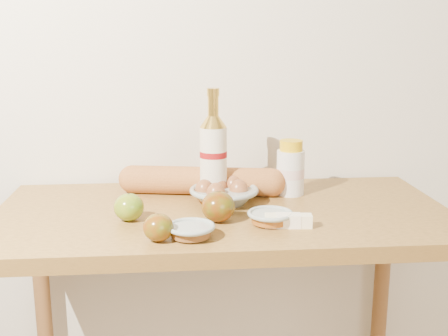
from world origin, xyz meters
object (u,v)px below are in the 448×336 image
at_px(egg_bowl, 223,193).
at_px(baguette, 201,181).
at_px(bourbon_bottle, 213,155).
at_px(cream_bottle, 291,169).
at_px(table, 223,253).

bearing_deg(egg_bowl, baguette, 121.87).
xyz_separation_m(bourbon_bottle, cream_bottle, (0.22, 0.02, -0.05)).
xyz_separation_m(cream_bottle, baguette, (-0.26, 0.02, -0.03)).
bearing_deg(bourbon_bottle, cream_bottle, 8.88).
height_order(cream_bottle, egg_bowl, cream_bottle).
height_order(cream_bottle, baguette, cream_bottle).
xyz_separation_m(egg_bowl, baguette, (-0.06, 0.09, 0.01)).
relative_size(bourbon_bottle, egg_bowl, 1.24).
relative_size(table, bourbon_bottle, 3.86).
height_order(table, baguette, baguette).
bearing_deg(baguette, egg_bowl, -47.65).
distance_m(table, egg_bowl, 0.16).
height_order(table, egg_bowl, egg_bowl).
bearing_deg(table, egg_bowl, 83.96).
xyz_separation_m(table, bourbon_bottle, (-0.02, 0.10, 0.25)).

